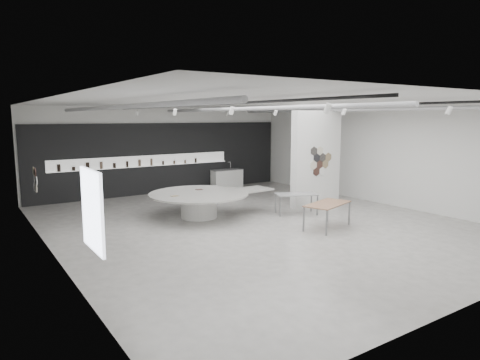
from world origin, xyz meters
TOP-DOWN VIEW (x-y plane):
  - room at (-0.09, -0.00)m, footprint 12.02×14.02m
  - back_wall_display at (-0.08, 6.93)m, footprint 11.80×0.27m
  - partition_column at (3.50, 1.00)m, footprint 2.20×0.38m
  - display_island at (-1.06, 1.71)m, footprint 4.47×3.60m
  - sample_table_wood at (1.46, -1.68)m, footprint 1.83×1.31m
  - sample_table_stone at (1.94, 0.30)m, footprint 1.57×1.21m
  - kitchen_counter at (2.97, 6.52)m, footprint 1.56×0.65m

SIDE VIEW (x-z plane):
  - kitchen_counter at x=2.97m, z-range -0.17..1.04m
  - display_island at x=-1.06m, z-range 0.13..0.98m
  - sample_table_stone at x=1.94m, z-range 0.30..1.02m
  - sample_table_wood at x=1.46m, z-range 0.33..1.10m
  - back_wall_display at x=-0.08m, z-range -0.01..3.09m
  - partition_column at x=3.50m, z-range 0.00..3.60m
  - room at x=-0.09m, z-range 0.16..3.98m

